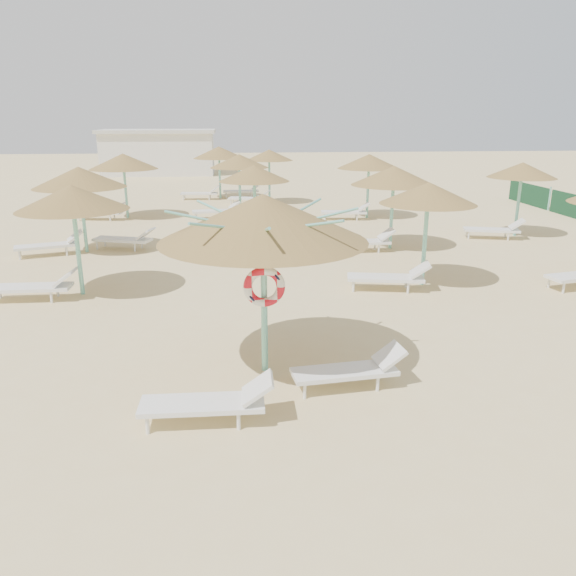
{
  "coord_description": "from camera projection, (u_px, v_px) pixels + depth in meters",
  "views": [
    {
      "loc": [
        -0.62,
        -8.63,
        4.24
      ],
      "look_at": [
        0.32,
        0.85,
        1.3
      ],
      "focal_mm": 35.0,
      "sensor_mm": 36.0,
      "label": 1
    }
  ],
  "objects": [
    {
      "name": "ground",
      "position": [
        274.0,
        376.0,
        9.52
      ],
      "size": [
        120.0,
        120.0,
        0.0
      ],
      "primitive_type": "plane",
      "color": "#D3BC80",
      "rests_on": "ground"
    },
    {
      "name": "main_palapa",
      "position": [
        263.0,
        219.0,
        8.98
      ],
      "size": [
        3.41,
        3.41,
        3.05
      ],
      "color": "#73C8B6",
      "rests_on": "ground"
    },
    {
      "name": "lounger_main_a",
      "position": [
        211.0,
        402.0,
        8.0
      ],
      "size": [
        1.91,
        0.61,
        0.69
      ],
      "rotation": [
        0.0,
        0.0,
        -0.02
      ],
      "color": "white",
      "rests_on": "ground"
    },
    {
      "name": "lounger_main_b",
      "position": [
        352.0,
        369.0,
        9.05
      ],
      "size": [
        1.88,
        0.75,
        0.66
      ],
      "rotation": [
        0.0,
        0.0,
        0.12
      ],
      "color": "white",
      "rests_on": "ground"
    },
    {
      "name": "palapa_field",
      "position": [
        279.0,
        171.0,
        20.28
      ],
      "size": [
        18.35,
        19.69,
        2.72
      ],
      "color": "#73C8B6",
      "rests_on": "ground"
    },
    {
      "name": "service_hut",
      "position": [
        159.0,
        152.0,
        41.76
      ],
      "size": [
        8.4,
        4.4,
        3.25
      ],
      "color": "silver",
      "rests_on": "ground"
    }
  ]
}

